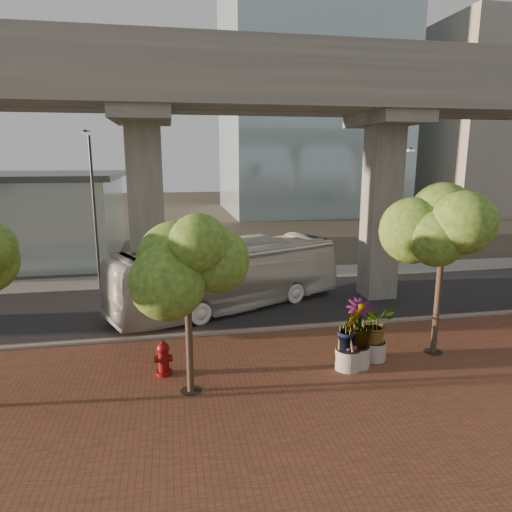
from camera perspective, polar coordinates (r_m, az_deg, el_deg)
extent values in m
plane|color=#3C372C|center=(22.17, 2.75, -7.38)|extent=(160.00, 160.00, 0.00)
cube|color=brown|center=(15.18, 10.11, -17.21)|extent=(70.00, 13.00, 0.06)
cube|color=black|center=(24.01, 1.63, -5.76)|extent=(90.00, 8.00, 0.04)
cube|color=gray|center=(20.32, 4.08, -9.02)|extent=(70.00, 0.25, 0.16)
cube|color=gray|center=(29.18, -0.68, -2.45)|extent=(90.00, 3.00, 0.06)
cube|color=gray|center=(21.48, 2.79, 20.42)|extent=(72.00, 2.40, 1.80)
cube|color=gray|center=(24.58, 0.95, 19.40)|extent=(72.00, 2.40, 1.80)
cube|color=gray|center=(20.68, 3.61, 24.68)|extent=(72.00, 0.12, 1.00)
cube|color=gray|center=(25.85, 0.43, 22.19)|extent=(72.00, 0.12, 1.00)
cube|color=#9C998C|center=(70.93, 27.49, 14.63)|extent=(18.00, 16.00, 24.00)
imported|color=silver|center=(22.60, -3.34, -2.55)|extent=(12.14, 7.47, 3.35)
cylinder|color=maroon|center=(16.66, -11.41, -14.09)|extent=(0.55, 0.55, 0.12)
cylinder|color=maroon|center=(16.47, -11.47, -12.70)|extent=(0.37, 0.37, 0.89)
sphere|color=maroon|center=(16.29, -11.54, -11.27)|extent=(0.43, 0.43, 0.43)
cylinder|color=maroon|center=(16.21, -11.57, -10.62)|extent=(0.12, 0.12, 0.15)
cylinder|color=maroon|center=(16.44, -11.49, -12.45)|extent=(0.62, 0.25, 0.25)
cylinder|color=#A49F94|center=(17.89, 14.50, -11.34)|extent=(0.89, 0.89, 0.69)
imported|color=#2D5015|center=(17.49, 14.69, -8.09)|extent=(1.97, 1.97, 1.48)
cylinder|color=gray|center=(17.22, 12.47, -12.10)|extent=(0.95, 0.95, 0.74)
imported|color=#2D5015|center=(16.75, 12.66, -8.21)|extent=(2.33, 2.33, 1.75)
cylinder|color=#ADA99C|center=(16.95, 11.42, -12.48)|extent=(0.93, 0.93, 0.73)
imported|color=#2D5015|center=(16.51, 11.59, -8.88)|extent=(2.07, 2.07, 1.56)
cylinder|color=#4F3B2D|center=(14.82, -8.33, -10.93)|extent=(0.22, 0.22, 3.17)
cylinder|color=black|center=(15.51, -8.14, -16.31)|extent=(0.70, 0.70, 0.01)
cylinder|color=#4F3B2D|center=(18.65, 21.71, -5.57)|extent=(0.22, 0.22, 3.91)
cylinder|color=black|center=(19.31, 21.24, -11.09)|extent=(0.70, 0.70, 0.01)
cylinder|color=#2F2E34|center=(26.54, -19.51, 4.93)|extent=(0.15, 0.15, 8.67)
cube|color=#2F2E34|center=(25.85, -20.39, 14.34)|extent=(0.16, 1.08, 0.16)
cube|color=silver|center=(25.31, -20.58, 14.14)|extent=(0.43, 0.22, 0.13)
cylinder|color=#313136|center=(29.49, 17.37, 4.96)|extent=(0.14, 0.14, 7.87)
cube|color=#313136|center=(28.85, 18.34, 12.60)|extent=(0.15, 0.98, 0.15)
cube|color=silver|center=(28.42, 18.81, 12.38)|extent=(0.39, 0.20, 0.12)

